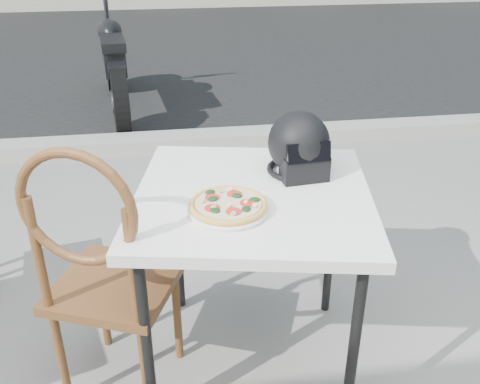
{
  "coord_description": "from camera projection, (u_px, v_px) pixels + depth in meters",
  "views": [
    {
      "loc": [
        -0.21,
        -1.35,
        1.78
      ],
      "look_at": [
        0.05,
        0.35,
        0.9
      ],
      "focal_mm": 40.0,
      "sensor_mm": 36.0,
      "label": 1
    }
  ],
  "objects": [
    {
      "name": "pizza",
      "position": [
        228.0,
        204.0,
        1.89
      ],
      "size": [
        0.36,
        0.36,
        0.03
      ],
      "rotation": [
        0.0,
        0.0,
        -0.38
      ],
      "color": "#E3B053",
      "rests_on": "plate"
    },
    {
      "name": "helmet",
      "position": [
        299.0,
        147.0,
        2.14
      ],
      "size": [
        0.28,
        0.28,
        0.26
      ],
      "rotation": [
        0.0,
        0.0,
        0.1
      ],
      "color": "black",
      "rests_on": "cafe_table_main"
    },
    {
      "name": "plate",
      "position": [
        228.0,
        210.0,
        1.9
      ],
      "size": [
        0.38,
        0.38,
        0.02
      ],
      "rotation": [
        0.0,
        0.0,
        -0.38
      ],
      "color": "white",
      "rests_on": "cafe_table_main"
    },
    {
      "name": "cafe_chair_main",
      "position": [
        102.0,
        266.0,
        1.96
      ],
      "size": [
        0.58,
        0.58,
        1.16
      ],
      "rotation": [
        0.0,
        0.0,
        2.75
      ],
      "color": "brown",
      "rests_on": "ground"
    },
    {
      "name": "street_asphalt",
      "position": [
        171.0,
        48.0,
        8.18
      ],
      "size": [
        30.0,
        8.0,
        0.0
      ],
      "primitive_type": "cube",
      "color": "black",
      "rests_on": "ground"
    },
    {
      "name": "curb",
      "position": [
        188.0,
        140.0,
        4.64
      ],
      "size": [
        30.0,
        0.25,
        0.12
      ],
      "primitive_type": "cube",
      "color": "#A3A199",
      "rests_on": "ground"
    },
    {
      "name": "cafe_table_main",
      "position": [
        253.0,
        210.0,
        2.07
      ],
      "size": [
        1.05,
        1.05,
        0.85
      ],
      "rotation": [
        0.0,
        0.0,
        -0.2
      ],
      "color": "white",
      "rests_on": "ground"
    },
    {
      "name": "motorcycle",
      "position": [
        114.0,
        65.0,
        5.36
      ],
      "size": [
        0.56,
        2.14,
        1.07
      ],
      "rotation": [
        0.0,
        0.0,
        0.11
      ],
      "color": "black",
      "rests_on": "street_asphalt"
    }
  ]
}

